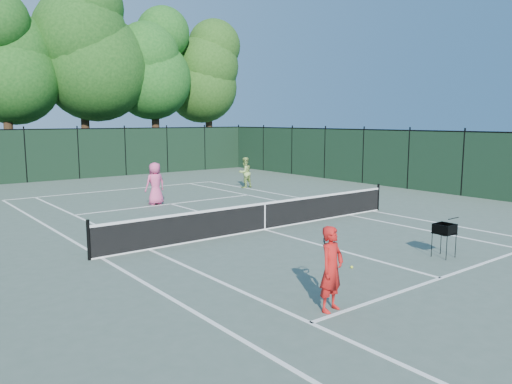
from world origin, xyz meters
TOP-DOWN VIEW (x-y plane):
  - ground at (0.00, 0.00)m, footprint 90.00×90.00m
  - sideline_doubles_left at (-5.49, 0.00)m, footprint 0.10×23.77m
  - sideline_doubles_right at (5.49, 0.00)m, footprint 0.10×23.77m
  - sideline_singles_left at (-4.12, 0.00)m, footprint 0.10×23.77m
  - sideline_singles_right at (4.12, 0.00)m, footprint 0.10×23.77m
  - baseline_far at (0.00, 11.88)m, footprint 10.97×0.10m
  - service_line_near at (0.00, -6.40)m, footprint 8.23×0.10m
  - service_line_far at (0.00, 6.40)m, footprint 8.23×0.10m
  - center_service_line at (0.00, 0.00)m, footprint 0.10×12.80m
  - tennis_net at (0.00, 0.00)m, footprint 11.69×0.09m
  - fence_far at (0.00, 18.00)m, footprint 24.00×0.05m
  - fence_right at (12.00, 0.00)m, footprint 0.05×36.00m
  - tree_2 at (-3.00, 21.80)m, footprint 6.00×6.00m
  - tree_3 at (2.00, 22.30)m, footprint 7.00×7.00m
  - tree_4 at (7.00, 21.60)m, footprint 6.20×6.20m
  - tree_5 at (12.00, 22.10)m, footprint 5.80×5.80m
  - coach at (-3.39, -6.21)m, footprint 0.85×0.73m
  - player_pink at (-0.58, 6.67)m, footprint 0.91×0.63m
  - player_green at (5.58, 8.58)m, footprint 0.81×0.64m
  - ball_hopper at (1.65, -5.44)m, footprint 0.56×0.56m
  - loose_ball_near_cart at (-1.02, -4.64)m, footprint 0.07×0.07m
  - loose_ball_midcourt at (1.69, -1.20)m, footprint 0.07×0.07m

SIDE VIEW (x-z plane):
  - ground at x=0.00m, z-range 0.00..0.00m
  - sideline_doubles_left at x=-5.49m, z-range 0.00..0.01m
  - sideline_doubles_right at x=5.49m, z-range 0.00..0.01m
  - sideline_singles_left at x=-4.12m, z-range 0.00..0.01m
  - sideline_singles_right at x=4.12m, z-range 0.00..0.01m
  - baseline_far at x=0.00m, z-range 0.00..0.01m
  - service_line_near at x=0.00m, z-range 0.00..0.01m
  - service_line_far at x=0.00m, z-range 0.00..0.01m
  - center_service_line at x=0.00m, z-range 0.00..0.01m
  - loose_ball_near_cart at x=-1.02m, z-range 0.00..0.07m
  - loose_ball_midcourt at x=1.69m, z-range 0.00..0.07m
  - tennis_net at x=0.00m, z-range -0.05..1.01m
  - ball_hopper at x=1.65m, z-range 0.30..1.20m
  - player_green at x=5.58m, z-range 0.00..1.61m
  - coach at x=-3.39m, z-range 0.00..1.63m
  - player_pink at x=-0.58m, z-range 0.00..1.80m
  - fence_far at x=0.00m, z-range 0.00..3.00m
  - fence_right at x=12.00m, z-range 0.00..3.00m
  - tree_5 at x=12.00m, z-range 1.59..13.82m
  - tree_2 at x=-3.00m, z-range 1.53..13.93m
  - tree_4 at x=7.00m, z-range 1.66..14.63m
  - tree_3 at x=2.00m, z-range 1.78..16.23m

